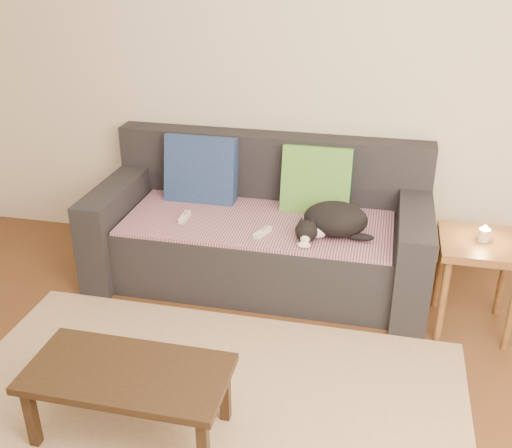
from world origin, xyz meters
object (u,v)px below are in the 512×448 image
Objects in this scene: wii_remote_a at (185,217)px; side_table at (480,257)px; cat at (333,221)px; coffee_table at (128,378)px; sofa at (261,233)px; wii_remote_b at (263,232)px.

side_table is (1.75, -0.14, 0.00)m from wii_remote_a.
coffee_table is (-0.74, -1.32, -0.23)m from cat.
sofa is 1.54m from coffee_table.
wii_remote_a is 1.75m from side_table.
cat is at bearing 171.68° from side_table.
sofa is at bearing 166.21° from side_table.
side_table is (0.82, -0.12, -0.08)m from cat.
wii_remote_a and wii_remote_b have the same top height.
wii_remote_b is 1.22m from side_table.
cat reaches higher than wii_remote_a.
wii_remote_b is (0.07, -0.28, 0.15)m from sofa.
coffee_table is at bearing -173.41° from wii_remote_a.
sofa reaches higher than wii_remote_a.
sofa reaches higher than cat.
sofa is 1.34m from side_table.
side_table is at bearing -15.90° from cat.
side_table reaches higher than coffee_table.
cat is 0.83× the size of side_table.
cat reaches higher than wii_remote_b.
cat is at bearing -54.87° from wii_remote_b.
cat is at bearing 60.85° from coffee_table.
wii_remote_a is 1.36m from coffee_table.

